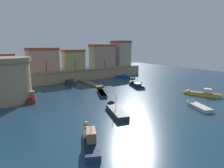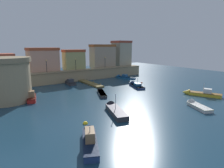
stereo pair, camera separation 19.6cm
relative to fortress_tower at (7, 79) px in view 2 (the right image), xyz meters
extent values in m
plane|color=#19384C|center=(18.38, -7.37, -3.86)|extent=(103.87, 103.87, 0.00)
cube|color=#9E8966|center=(18.38, 11.24, -2.50)|extent=(42.73, 2.60, 2.72)
cube|color=#817053|center=(18.38, 11.24, -1.02)|extent=(42.73, 2.90, 0.24)
cube|color=tan|center=(0.78, 15.30, 0.99)|extent=(4.83, 5.51, 4.26)
cube|color=#9F4733|center=(0.78, 15.30, 3.47)|extent=(5.03, 5.73, 0.70)
cube|color=tan|center=(10.12, 15.32, 1.65)|extent=(7.33, 5.54, 5.59)
cube|color=#9E462A|center=(10.12, 15.32, 4.79)|extent=(7.62, 5.76, 0.70)
cube|color=tan|center=(18.40, 14.14, 1.37)|extent=(5.82, 3.19, 5.03)
cube|color=#A14528|center=(18.40, 14.14, 4.24)|extent=(6.05, 3.32, 0.70)
cube|color=gray|center=(28.18, 14.31, 2.09)|extent=(7.59, 3.54, 6.47)
cube|color=brown|center=(28.18, 14.31, 5.67)|extent=(7.90, 3.68, 0.70)
cube|color=#9D967F|center=(36.15, 15.16, 2.71)|extent=(5.01, 5.23, 7.70)
cube|color=brown|center=(36.15, 15.16, 6.91)|extent=(5.21, 5.44, 0.70)
cylinder|color=#9E8966|center=(0.00, 0.00, -0.46)|extent=(7.53, 7.53, 6.81)
cylinder|color=#867556|center=(0.00, 0.00, 3.35)|extent=(8.13, 8.13, 0.80)
cube|color=brown|center=(18.58, 4.80, -3.68)|extent=(1.79, 10.28, 0.38)
cylinder|color=#483E21|center=(19.39, 8.23, -3.51)|extent=(0.20, 0.20, 0.70)
cylinder|color=#483E21|center=(19.39, 4.80, -3.51)|extent=(0.20, 0.20, 0.70)
cylinder|color=#483E21|center=(19.39, 1.38, -3.51)|extent=(0.20, 0.20, 0.70)
cylinder|color=black|center=(9.83, 11.24, 0.52)|extent=(0.12, 0.12, 2.84)
sphere|color=#F9D172|center=(9.83, 11.24, 2.09)|extent=(0.32, 0.32, 0.32)
cylinder|color=black|center=(17.62, 11.24, 0.50)|extent=(0.12, 0.12, 2.82)
sphere|color=#F9D172|center=(17.62, 11.24, 2.06)|extent=(0.32, 0.32, 0.32)
cylinder|color=black|center=(27.10, 11.24, 0.57)|extent=(0.12, 0.12, 2.95)
sphere|color=#F9D172|center=(27.10, 11.24, 2.20)|extent=(0.32, 0.32, 0.32)
cube|color=gold|center=(31.38, -17.64, -3.55)|extent=(3.71, 5.71, 0.63)
cone|color=gold|center=(29.90, -14.51, -3.55)|extent=(1.84, 1.85, 1.38)
cube|color=brown|center=(31.38, -17.64, -3.27)|extent=(3.78, 5.83, 0.08)
cube|color=silver|center=(31.55, -18.02, -2.81)|extent=(1.54, 1.69, 0.85)
cube|color=#99B7C6|center=(31.26, -17.40, -2.77)|extent=(0.88, 0.46, 0.51)
cylinder|color=#B2B2B7|center=(31.24, -17.35, -2.32)|extent=(0.08, 0.08, 1.83)
cube|color=#333338|center=(11.69, -15.76, -3.51)|extent=(3.35, 6.08, 0.70)
cone|color=#333338|center=(12.80, -12.35, -3.51)|extent=(1.89, 1.80, 1.53)
cube|color=black|center=(11.69, -15.76, -3.21)|extent=(3.41, 6.20, 0.08)
cylinder|color=#B2B2B7|center=(11.81, -15.39, -2.07)|extent=(0.08, 0.08, 2.19)
cube|color=#333338|center=(15.57, -5.54, -3.62)|extent=(3.33, 5.67, 0.49)
cone|color=#333338|center=(16.96, -2.34, -3.62)|extent=(1.58, 1.73, 1.11)
cube|color=black|center=(15.57, -5.54, -3.41)|extent=(3.40, 5.78, 0.08)
cube|color=red|center=(3.37, -1.72, -3.50)|extent=(2.28, 4.55, 0.72)
cone|color=red|center=(4.02, 0.95, -3.50)|extent=(1.48, 1.48, 1.22)
cube|color=#460F09|center=(3.37, -1.72, -3.18)|extent=(2.32, 4.64, 0.08)
cube|color=olive|center=(3.27, -2.13, -2.61)|extent=(1.26, 1.36, 1.07)
cube|color=navy|center=(25.70, -4.58, -3.63)|extent=(3.25, 5.54, 0.47)
cone|color=navy|center=(26.71, -1.45, -3.63)|extent=(1.97, 1.83, 1.62)
cube|color=#0F1B3A|center=(25.70, -4.58, -3.44)|extent=(3.31, 5.65, 0.08)
cube|color=navy|center=(25.61, -4.86, -3.09)|extent=(1.74, 2.21, 0.61)
cube|color=#99B7C6|center=(25.91, -3.94, -3.06)|extent=(1.05, 0.39, 0.36)
cylinder|color=#B2B2B7|center=(25.62, -4.81, -2.50)|extent=(0.08, 0.08, 1.80)
cube|color=#333338|center=(14.30, 7.32, -3.52)|extent=(1.54, 3.48, 0.68)
cone|color=#333338|center=(14.27, 9.48, -3.52)|extent=(1.44, 0.99, 1.43)
cube|color=black|center=(14.30, 7.32, -3.22)|extent=(1.57, 3.55, 0.08)
cube|color=#333842|center=(14.30, 7.13, -2.81)|extent=(1.21, 1.36, 0.74)
cube|color=#99B7C6|center=(14.29, 7.81, -2.77)|extent=(1.08, 0.07, 0.44)
cube|color=silver|center=(23.61, -21.13, -3.62)|extent=(3.16, 4.60, 0.49)
cone|color=silver|center=(24.71, -18.63, -3.62)|extent=(1.83, 1.70, 1.46)
cube|color=#677D57|center=(23.61, -21.13, -3.42)|extent=(3.23, 4.70, 0.08)
cube|color=#195689|center=(31.15, 6.06, -3.62)|extent=(3.04, 5.73, 0.48)
cone|color=#195689|center=(30.14, 9.32, -3.62)|extent=(1.74, 1.75, 1.39)
cube|color=#0B214D|center=(31.15, 6.06, -3.42)|extent=(3.10, 5.84, 0.08)
cube|color=navy|center=(30.99, 6.57, -3.03)|extent=(1.51, 1.62, 0.71)
cube|color=#99B7C6|center=(30.79, 7.21, -2.99)|extent=(1.03, 0.37, 0.43)
cube|color=navy|center=(4.57, -21.26, -3.53)|extent=(3.53, 5.53, 0.66)
cone|color=navy|center=(6.01, -18.19, -3.53)|extent=(1.74, 1.80, 1.26)
cube|color=#0F1E3A|center=(4.57, -21.26, -3.24)|extent=(3.60, 5.64, 0.08)
cube|color=olive|center=(4.61, -21.18, -2.70)|extent=(1.57, 2.02, 1.00)
cube|color=#99B7C6|center=(5.00, -20.36, -2.65)|extent=(0.75, 0.39, 0.60)
cylinder|color=#B2B2B7|center=(4.46, -21.51, -2.44)|extent=(0.08, 0.08, 1.52)
sphere|color=yellow|center=(6.59, -16.23, -3.86)|extent=(0.62, 0.62, 0.62)
sphere|color=#EA4C19|center=(30.22, -1.44, -3.86)|extent=(0.54, 0.54, 0.54)
camera|label=1|loc=(-3.15, -35.79, 5.66)|focal=29.82mm
camera|label=2|loc=(-2.99, -35.90, 5.66)|focal=29.82mm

